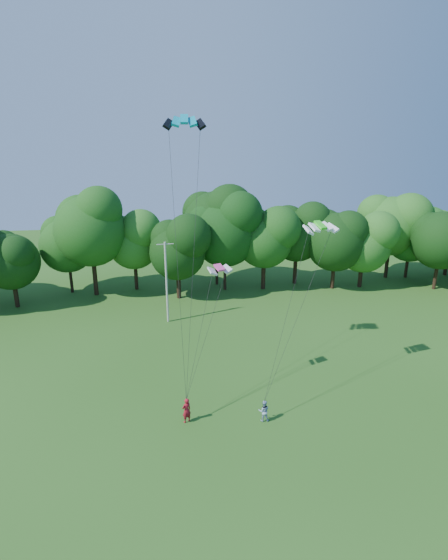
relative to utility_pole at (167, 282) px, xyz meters
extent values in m
plane|color=#255417|center=(4.37, -27.14, -4.51)|extent=(160.00, 160.00, 0.00)
cylinder|color=#B1B1A8|center=(0.00, 0.00, -0.11)|extent=(0.22, 0.22, 8.80)
cube|color=#B1B1A8|center=(0.00, 0.00, 4.07)|extent=(1.76, 0.25, 0.08)
imported|color=maroon|center=(1.04, -17.74, -3.58)|extent=(0.81, 0.72, 1.86)
imported|color=#93AACC|center=(6.39, -18.34, -3.71)|extent=(0.84, 0.69, 1.58)
cube|color=#0595AE|center=(1.78, -10.69, 15.66)|extent=(2.89, 1.37, 0.74)
cube|color=#30DD21|center=(11.28, -13.73, 8.40)|extent=(2.69, 1.69, 0.51)
cube|color=#F1429A|center=(3.87, -13.77, 5.49)|extent=(1.92, 1.41, 0.38)
cylinder|color=black|center=(7.51, 9.54, -2.21)|extent=(0.50, 0.50, 4.58)
ellipsoid|color=#0F340E|center=(7.51, 9.54, 3.83)|extent=(9.17, 9.17, 10.00)
cylinder|color=#311F13|center=(33.62, 11.18, -2.69)|extent=(0.42, 0.42, 3.63)
ellipsoid|color=#1D5219|center=(33.62, 11.18, 2.10)|extent=(7.26, 7.26, 7.92)
camera|label=1|loc=(0.12, -43.78, 14.48)|focal=28.00mm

